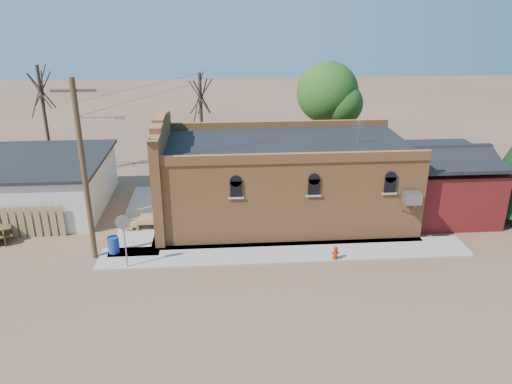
{
  "coord_description": "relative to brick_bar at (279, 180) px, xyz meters",
  "views": [
    {
      "loc": [
        -1.77,
        -21.64,
        12.3
      ],
      "look_at": [
        0.14,
        3.51,
        2.4
      ],
      "focal_mm": 35.0,
      "sensor_mm": 36.0,
      "label": 1
    }
  ],
  "objects": [
    {
      "name": "wood_fence",
      "position": [
        -14.44,
        -1.69,
        -1.44
      ],
      "size": [
        5.2,
        0.1,
        1.8
      ],
      "primitive_type": null,
      "color": "olive",
      "rests_on": "ground"
    },
    {
      "name": "trash_barrel",
      "position": [
        -8.94,
        -3.99,
        -1.82
      ],
      "size": [
        0.64,
        0.64,
        0.87
      ],
      "primitive_type": "cylinder",
      "rotation": [
        0.0,
        0.0,
        0.14
      ],
      "color": "navy",
      "rests_on": "sidewalk_west"
    },
    {
      "name": "red_shed",
      "position": [
        9.86,
        0.01,
        -0.07
      ],
      "size": [
        5.4,
        6.4,
        4.3
      ],
      "color": "#5D1910",
      "rests_on": "ground"
    },
    {
      "name": "tree_bare_far",
      "position": [
        -15.64,
        8.51,
        4.02
      ],
      "size": [
        2.8,
        2.8,
        8.16
      ],
      "color": "#412F25",
      "rests_on": "ground"
    },
    {
      "name": "sidewalk_south",
      "position": [
        -0.14,
        -4.59,
        -2.3
      ],
      "size": [
        19.0,
        2.2,
        0.08
      ],
      "primitive_type": "cube",
      "color": "#9E9991",
      "rests_on": "ground"
    },
    {
      "name": "fire_hydrant",
      "position": [
        2.2,
        -5.5,
        -1.92
      ],
      "size": [
        0.39,
        0.36,
        0.68
      ],
      "rotation": [
        0.0,
        0.0,
        -0.16
      ],
      "color": "#A52509",
      "rests_on": "sidewalk_south"
    },
    {
      "name": "brick_bar",
      "position": [
        0.0,
        0.0,
        0.0
      ],
      "size": [
        16.4,
        7.97,
        6.3
      ],
      "color": "#C9763D",
      "rests_on": "ground"
    },
    {
      "name": "sidewalk_west",
      "position": [
        -7.94,
        0.51,
        -2.3
      ],
      "size": [
        2.6,
        10.0,
        0.08
      ],
      "primitive_type": "cube",
      "color": "#9E9991",
      "rests_on": "ground"
    },
    {
      "name": "stop_sign",
      "position": [
        -8.04,
        -5.49,
        -0.15
      ],
      "size": [
        0.74,
        0.16,
        2.74
      ],
      "rotation": [
        0.0,
        0.0,
        -0.28
      ],
      "color": "gray",
      "rests_on": "sidewalk_south"
    },
    {
      "name": "tree_leafy",
      "position": [
        4.36,
        8.01,
        3.59
      ],
      "size": [
        4.4,
        4.4,
        8.15
      ],
      "color": "#412F25",
      "rests_on": "ground"
    },
    {
      "name": "tree_bare_near",
      "position": [
        -4.64,
        7.51,
        3.62
      ],
      "size": [
        2.8,
        2.8,
        7.65
      ],
      "color": "#412F25",
      "rests_on": "ground"
    },
    {
      "name": "ground",
      "position": [
        -1.64,
        -5.49,
        -2.34
      ],
      "size": [
        120.0,
        120.0,
        0.0
      ],
      "primitive_type": "plane",
      "color": "brown",
      "rests_on": "ground"
    },
    {
      "name": "utility_pole",
      "position": [
        -9.79,
        -4.29,
        2.43
      ],
      "size": [
        3.12,
        0.26,
        9.0
      ],
      "color": "#452B1B",
      "rests_on": "ground"
    }
  ]
}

